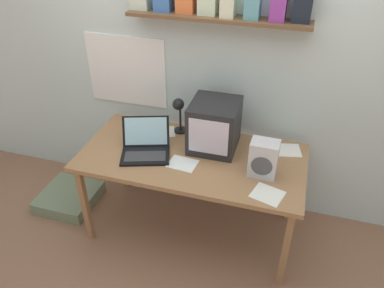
% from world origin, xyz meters
% --- Properties ---
extents(ground_plane, '(12.00, 12.00, 0.00)m').
position_xyz_m(ground_plane, '(0.00, 0.00, 0.00)').
color(ground_plane, '#95664D').
extents(back_wall, '(5.60, 0.24, 2.60)m').
position_xyz_m(back_wall, '(-0.00, 0.50, 1.31)').
color(back_wall, silver).
rests_on(back_wall, ground_plane).
extents(corner_desk, '(1.63, 0.80, 0.74)m').
position_xyz_m(corner_desk, '(0.00, 0.00, 0.68)').
color(corner_desk, '#A2734A').
rests_on(corner_desk, ground_plane).
extents(crt_monitor, '(0.34, 0.37, 0.36)m').
position_xyz_m(crt_monitor, '(0.12, 0.16, 0.92)').
color(crt_monitor, '#232326').
rests_on(crt_monitor, corner_desk).
extents(laptop, '(0.43, 0.42, 0.22)m').
position_xyz_m(laptop, '(-0.34, -0.05, 0.79)').
color(laptop, black).
rests_on(laptop, corner_desk).
extents(desk_lamp, '(0.10, 0.15, 0.32)m').
position_xyz_m(desk_lamp, '(-0.18, 0.25, 0.95)').
color(desk_lamp, black).
rests_on(desk_lamp, corner_desk).
extents(juice_glass, '(0.07, 0.07, 0.14)m').
position_xyz_m(juice_glass, '(0.48, 0.14, 0.80)').
color(juice_glass, white).
rests_on(juice_glass, corner_desk).
extents(space_heater, '(0.19, 0.14, 0.26)m').
position_xyz_m(space_heater, '(0.51, -0.07, 0.86)').
color(space_heater, silver).
rests_on(space_heater, corner_desk).
extents(loose_paper_near_laptop, '(0.23, 0.22, 0.00)m').
position_xyz_m(loose_paper_near_laptop, '(0.58, -0.27, 0.74)').
color(loose_paper_near_laptop, white).
rests_on(loose_paper_near_laptop, corner_desk).
extents(printed_handout, '(0.21, 0.17, 0.00)m').
position_xyz_m(printed_handout, '(-0.03, -0.12, 0.74)').
color(printed_handout, white).
rests_on(printed_handout, corner_desk).
extents(loose_paper_near_monitor, '(0.31, 0.25, 0.00)m').
position_xyz_m(loose_paper_near_monitor, '(-0.35, 0.22, 0.74)').
color(loose_paper_near_monitor, white).
rests_on(loose_paper_near_monitor, corner_desk).
extents(open_notebook, '(0.28, 0.22, 0.00)m').
position_xyz_m(open_notebook, '(0.63, 0.26, 0.74)').
color(open_notebook, white).
rests_on(open_notebook, corner_desk).
extents(floor_cushion, '(0.47, 0.47, 0.11)m').
position_xyz_m(floor_cushion, '(-1.14, -0.03, 0.06)').
color(floor_cushion, gray).
rests_on(floor_cushion, ground_plane).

